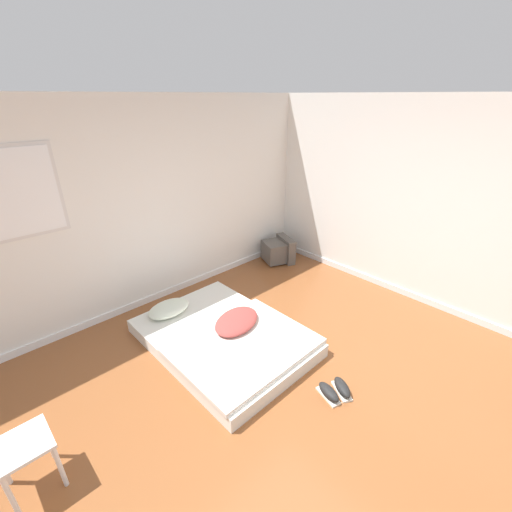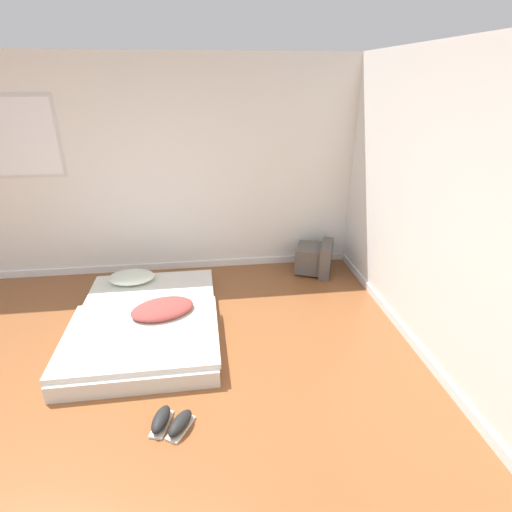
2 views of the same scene
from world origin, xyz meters
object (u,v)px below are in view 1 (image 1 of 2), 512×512
at_px(crt_tv, 279,250).
at_px(sneaker_pair, 335,390).
at_px(mattress_bed, 224,336).
at_px(side_stool, 25,453).

xyz_separation_m(crt_tv, sneaker_pair, (-1.71, -2.34, -0.14)).
bearing_deg(mattress_bed, side_stool, -171.82).
distance_m(crt_tv, side_stool, 4.20).
height_order(mattress_bed, crt_tv, crt_tv).
xyz_separation_m(side_stool, sneaker_pair, (2.27, -1.01, -0.29)).
bearing_deg(side_stool, sneaker_pair, -23.98).
height_order(crt_tv, sneaker_pair, crt_tv).
bearing_deg(sneaker_pair, side_stool, 156.02).
relative_size(crt_tv, side_stool, 1.33).
bearing_deg(sneaker_pair, mattress_bed, 103.62).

